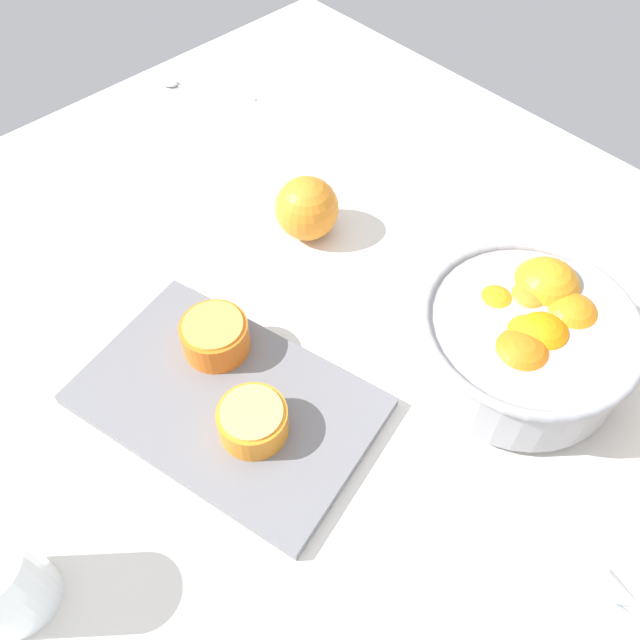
{
  "coord_description": "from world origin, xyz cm",
  "views": [
    {
      "loc": [
        34.54,
        -33.73,
        63.26
      ],
      "look_at": [
        2.73,
        -3.74,
        6.43
      ],
      "focal_mm": 36.48,
      "sensor_mm": 36.0,
      "label": 1
    }
  ],
  "objects_px": {
    "juice_glass": "(4,584)",
    "orange_half_1": "(253,421)",
    "cutting_board": "(227,401)",
    "fruit_bowl": "(522,339)",
    "spoon": "(192,87)",
    "orange_half_0": "(215,336)",
    "loose_orange_0": "(307,208)"
  },
  "relations": [
    {
      "from": "juice_glass",
      "to": "loose_orange_0",
      "type": "height_order",
      "value": "juice_glass"
    },
    {
      "from": "juice_glass",
      "to": "spoon",
      "type": "bearing_deg",
      "value": 132.54
    },
    {
      "from": "juice_glass",
      "to": "orange_half_1",
      "type": "relative_size",
      "value": 1.39
    },
    {
      "from": "fruit_bowl",
      "to": "orange_half_1",
      "type": "relative_size",
      "value": 3.21
    },
    {
      "from": "loose_orange_0",
      "to": "spoon",
      "type": "xyz_separation_m",
      "value": [
        -0.38,
        0.09,
        -0.04
      ]
    },
    {
      "from": "orange_half_0",
      "to": "spoon",
      "type": "bearing_deg",
      "value": 146.78
    },
    {
      "from": "orange_half_0",
      "to": "spoon",
      "type": "relative_size",
      "value": 0.5
    },
    {
      "from": "fruit_bowl",
      "to": "spoon",
      "type": "relative_size",
      "value": 1.52
    },
    {
      "from": "juice_glass",
      "to": "orange_half_1",
      "type": "height_order",
      "value": "juice_glass"
    },
    {
      "from": "juice_glass",
      "to": "cutting_board",
      "type": "relative_size",
      "value": 0.32
    },
    {
      "from": "cutting_board",
      "to": "loose_orange_0",
      "type": "distance_m",
      "value": 0.29
    },
    {
      "from": "loose_orange_0",
      "to": "spoon",
      "type": "bearing_deg",
      "value": 167.03
    },
    {
      "from": "juice_glass",
      "to": "loose_orange_0",
      "type": "xyz_separation_m",
      "value": [
        -0.17,
        0.52,
        -0.0
      ]
    },
    {
      "from": "cutting_board",
      "to": "fruit_bowl",
      "type": "bearing_deg",
      "value": 55.78
    },
    {
      "from": "cutting_board",
      "to": "orange_half_0",
      "type": "bearing_deg",
      "value": 149.84
    },
    {
      "from": "orange_half_0",
      "to": "cutting_board",
      "type": "bearing_deg",
      "value": -30.16
    },
    {
      "from": "fruit_bowl",
      "to": "juice_glass",
      "type": "distance_m",
      "value": 0.56
    },
    {
      "from": "orange_half_1",
      "to": "cutting_board",
      "type": "bearing_deg",
      "value": 177.33
    },
    {
      "from": "fruit_bowl",
      "to": "orange_half_1",
      "type": "distance_m",
      "value": 0.31
    },
    {
      "from": "fruit_bowl",
      "to": "juice_glass",
      "type": "height_order",
      "value": "fruit_bowl"
    },
    {
      "from": "juice_glass",
      "to": "spoon",
      "type": "height_order",
      "value": "juice_glass"
    },
    {
      "from": "cutting_board",
      "to": "orange_half_1",
      "type": "bearing_deg",
      "value": -2.67
    },
    {
      "from": "orange_half_1",
      "to": "juice_glass",
      "type": "bearing_deg",
      "value": -94.56
    },
    {
      "from": "spoon",
      "to": "loose_orange_0",
      "type": "bearing_deg",
      "value": -12.97
    },
    {
      "from": "loose_orange_0",
      "to": "fruit_bowl",
      "type": "bearing_deg",
      "value": 4.09
    },
    {
      "from": "orange_half_1",
      "to": "spoon",
      "type": "bearing_deg",
      "value": 149.36
    },
    {
      "from": "fruit_bowl",
      "to": "juice_glass",
      "type": "relative_size",
      "value": 2.31
    },
    {
      "from": "orange_half_1",
      "to": "orange_half_0",
      "type": "bearing_deg",
      "value": 161.42
    },
    {
      "from": "fruit_bowl",
      "to": "cutting_board",
      "type": "relative_size",
      "value": 0.74
    },
    {
      "from": "juice_glass",
      "to": "fruit_bowl",
      "type": "bearing_deg",
      "value": 73.93
    },
    {
      "from": "orange_half_1",
      "to": "loose_orange_0",
      "type": "relative_size",
      "value": 0.87
    },
    {
      "from": "orange_half_0",
      "to": "orange_half_1",
      "type": "xyz_separation_m",
      "value": [
        0.11,
        -0.04,
        -0.0
      ]
    }
  ]
}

